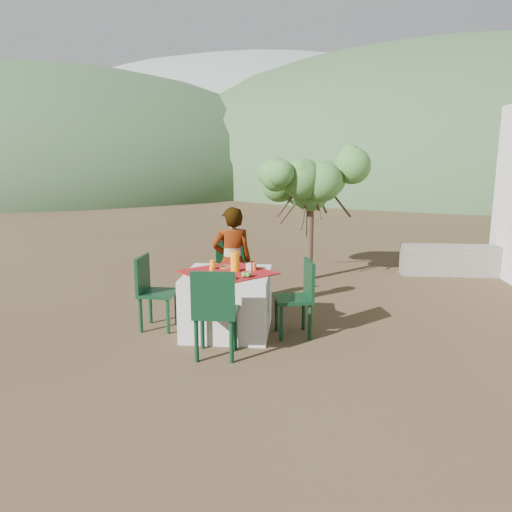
{
  "coord_description": "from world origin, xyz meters",
  "views": [
    {
      "loc": [
        0.49,
        -5.72,
        2.18
      ],
      "look_at": [
        -0.1,
        0.52,
        0.88
      ],
      "focal_mm": 35.0,
      "sensor_mm": 36.0,
      "label": 1
    }
  ],
  "objects_px": {
    "chair_far": "(233,270)",
    "shrub_tree": "(314,188)",
    "chair_near": "(215,310)",
    "chair_left": "(152,289)",
    "chair_right": "(300,294)",
    "table": "(228,302)",
    "person": "(232,262)",
    "juice_pitcher": "(235,262)"
  },
  "relations": [
    {
      "from": "chair_far",
      "to": "shrub_tree",
      "type": "height_order",
      "value": "shrub_tree"
    },
    {
      "from": "chair_near",
      "to": "chair_left",
      "type": "distance_m",
      "value": 1.3
    },
    {
      "from": "chair_near",
      "to": "chair_right",
      "type": "relative_size",
      "value": 1.07
    },
    {
      "from": "table",
      "to": "shrub_tree",
      "type": "xyz_separation_m",
      "value": [
        1.09,
        2.79,
        1.21
      ]
    },
    {
      "from": "chair_near",
      "to": "chair_far",
      "type": "bearing_deg",
      "value": -89.56
    },
    {
      "from": "chair_far",
      "to": "person",
      "type": "distance_m",
      "value": 0.45
    },
    {
      "from": "chair_far",
      "to": "chair_left",
      "type": "height_order",
      "value": "chair_far"
    },
    {
      "from": "juice_pitcher",
      "to": "shrub_tree",
      "type": "bearing_deg",
      "value": 70.09
    },
    {
      "from": "chair_left",
      "to": "person",
      "type": "relative_size",
      "value": 0.63
    },
    {
      "from": "shrub_tree",
      "to": "juice_pitcher",
      "type": "relative_size",
      "value": 8.17
    },
    {
      "from": "chair_near",
      "to": "shrub_tree",
      "type": "distance_m",
      "value": 3.94
    },
    {
      "from": "chair_far",
      "to": "table",
      "type": "bearing_deg",
      "value": -107.43
    },
    {
      "from": "chair_near",
      "to": "shrub_tree",
      "type": "bearing_deg",
      "value": -108.61
    },
    {
      "from": "table",
      "to": "chair_near",
      "type": "relative_size",
      "value": 1.31
    },
    {
      "from": "person",
      "to": "chair_left",
      "type": "bearing_deg",
      "value": 19.38
    },
    {
      "from": "chair_right",
      "to": "person",
      "type": "xyz_separation_m",
      "value": [
        -0.92,
        0.71,
        0.23
      ]
    },
    {
      "from": "table",
      "to": "shrub_tree",
      "type": "relative_size",
      "value": 0.65
    },
    {
      "from": "table",
      "to": "shrub_tree",
      "type": "height_order",
      "value": "shrub_tree"
    },
    {
      "from": "chair_left",
      "to": "person",
      "type": "bearing_deg",
      "value": -53.09
    },
    {
      "from": "chair_far",
      "to": "chair_right",
      "type": "relative_size",
      "value": 1.03
    },
    {
      "from": "person",
      "to": "shrub_tree",
      "type": "xyz_separation_m",
      "value": [
        1.13,
        2.12,
        0.84
      ]
    },
    {
      "from": "chair_left",
      "to": "chair_right",
      "type": "relative_size",
      "value": 1.0
    },
    {
      "from": "chair_near",
      "to": "chair_left",
      "type": "height_order",
      "value": "chair_near"
    },
    {
      "from": "table",
      "to": "juice_pitcher",
      "type": "distance_m",
      "value": 0.51
    },
    {
      "from": "juice_pitcher",
      "to": "table",
      "type": "bearing_deg",
      "value": -159.7
    },
    {
      "from": "chair_far",
      "to": "shrub_tree",
      "type": "bearing_deg",
      "value": 34.13
    },
    {
      "from": "chair_far",
      "to": "chair_right",
      "type": "xyz_separation_m",
      "value": [
        0.96,
        -1.1,
        -0.02
      ]
    },
    {
      "from": "chair_near",
      "to": "person",
      "type": "distance_m",
      "value": 1.52
    },
    {
      "from": "chair_far",
      "to": "juice_pitcher",
      "type": "relative_size",
      "value": 3.88
    },
    {
      "from": "chair_left",
      "to": "person",
      "type": "xyz_separation_m",
      "value": [
        0.93,
        0.63,
        0.23
      ]
    },
    {
      "from": "chair_near",
      "to": "juice_pitcher",
      "type": "bearing_deg",
      "value": -98.26
    },
    {
      "from": "chair_near",
      "to": "person",
      "type": "xyz_separation_m",
      "value": [
        -0.03,
        1.51,
        0.19
      ]
    },
    {
      "from": "chair_far",
      "to": "chair_left",
      "type": "relative_size",
      "value": 1.03
    },
    {
      "from": "person",
      "to": "shrub_tree",
      "type": "bearing_deg",
      "value": -132.92
    },
    {
      "from": "chair_far",
      "to": "chair_left",
      "type": "xyz_separation_m",
      "value": [
        -0.88,
        -1.02,
        -0.01
      ]
    },
    {
      "from": "chair_near",
      "to": "chair_left",
      "type": "xyz_separation_m",
      "value": [
        -0.95,
        0.88,
        -0.04
      ]
    },
    {
      "from": "chair_near",
      "to": "chair_left",
      "type": "relative_size",
      "value": 1.07
    },
    {
      "from": "chair_left",
      "to": "chair_near",
      "type": "bearing_deg",
      "value": -130.08
    },
    {
      "from": "table",
      "to": "chair_left",
      "type": "height_order",
      "value": "chair_left"
    },
    {
      "from": "chair_left",
      "to": "person",
      "type": "distance_m",
      "value": 1.14
    },
    {
      "from": "chair_right",
      "to": "chair_near",
      "type": "bearing_deg",
      "value": -60.68
    },
    {
      "from": "chair_near",
      "to": "chair_left",
      "type": "bearing_deg",
      "value": -44.39
    }
  ]
}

